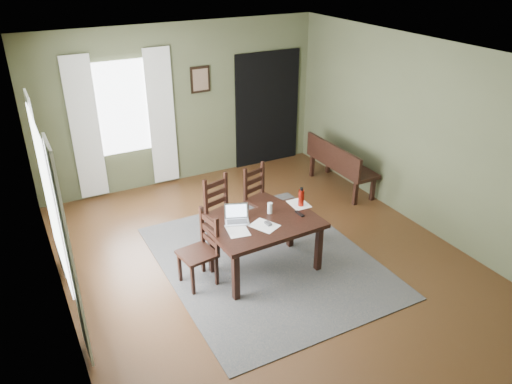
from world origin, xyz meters
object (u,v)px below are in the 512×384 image
chair_back_right (260,198)px  laptop (237,217)px  dining_table (266,229)px  chair_end (201,250)px  bench (339,162)px  chair_back_left (223,212)px  water_bottle (301,197)px

chair_back_right → laptop: size_ratio=2.58×
dining_table → chair_back_right: 1.17m
chair_end → laptop: chair_end is taller
dining_table → laptop: laptop is taller
bench → chair_back_left: bearing=104.7°
water_bottle → laptop: bearing=177.3°
chair_back_left → bench: size_ratio=0.66×
chair_back_left → bench: 2.53m
chair_back_right → water_bottle: size_ratio=3.54×
chair_end → chair_back_right: chair_end is taller
bench → chair_back_right: bearing=105.6°
chair_end → bench: chair_end is taller
water_bottle → bench: bearing=39.7°
chair_back_right → water_bottle: 0.94m
dining_table → water_bottle: 0.70m
chair_back_right → water_bottle: bearing=-96.7°
dining_table → chair_back_right: (0.49, 1.05, -0.16)m
chair_back_left → laptop: chair_back_left is taller
chair_back_right → bench: size_ratio=0.64×
dining_table → bench: bench is taller
dining_table → chair_back_left: size_ratio=1.47×
chair_back_right → dining_table: bearing=-131.5°
bench → dining_table: bearing=124.3°
chair_back_left → water_bottle: (0.82, -0.71, 0.35)m
chair_end → bench: 3.37m
chair_back_right → water_bottle: (0.15, -0.86, 0.36)m
dining_table → water_bottle: bearing=14.5°
chair_back_right → chair_back_left: bearing=176.1°
chair_end → water_bottle: (1.45, 0.03, 0.36)m
chair_back_left → bench: (2.44, 0.64, 0.02)m
chair_back_left → laptop: size_ratio=2.67×
chair_back_left → chair_back_right: bearing=-3.2°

